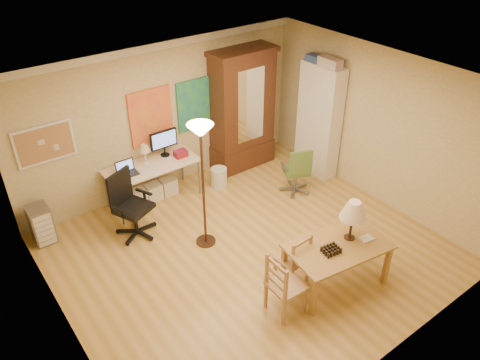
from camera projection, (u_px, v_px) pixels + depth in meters
floor at (249, 251)px, 7.30m from camera, size 5.50×5.50×0.00m
crown_molding at (158, 46)px, 7.54m from camera, size 5.50×0.08×0.12m
corkboard at (45, 144)px, 7.12m from camera, size 0.90×0.04×0.62m
art_panel_left at (151, 117)px, 8.06m from camera, size 0.80×0.04×1.00m
art_panel_right at (195, 104)px, 8.52m from camera, size 0.75×0.04×0.95m
dining_table at (344, 235)px, 6.34m from camera, size 1.49×1.02×1.31m
ladder_chair_back at (294, 260)px, 6.55m from camera, size 0.41×0.40×0.84m
ladder_chair_left at (284, 287)px, 6.06m from camera, size 0.43×0.45×0.94m
torchiere_lamp at (201, 151)px, 6.59m from camera, size 0.38×0.38×2.08m
computer_desk at (154, 178)px, 8.27m from camera, size 1.63×0.71×1.23m
office_chair_black at (133, 218)px, 7.53m from camera, size 0.68×0.68×1.11m
office_chair_green at (296, 180)px, 8.57m from camera, size 0.58×0.58×0.94m
drawer_cart at (41, 224)px, 7.36m from camera, size 0.32×0.38×0.63m
armoire at (242, 117)px, 9.04m from camera, size 1.29×0.61×2.37m
bookshelf at (319, 121)px, 8.79m from camera, size 0.33×0.87×2.17m
wastebin at (219, 177)px, 8.77m from camera, size 0.31×0.31×0.38m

